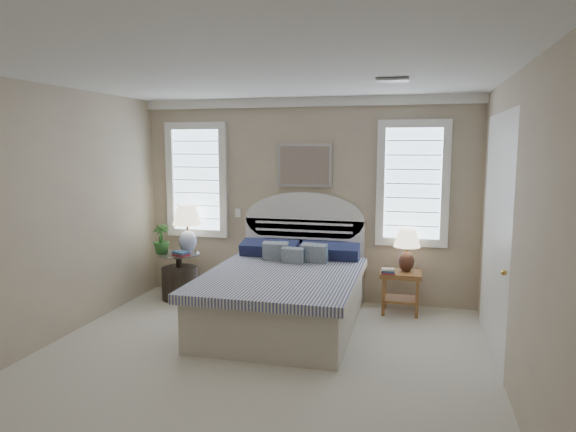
{
  "coord_description": "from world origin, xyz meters",
  "views": [
    {
      "loc": [
        1.46,
        -4.2,
        2.07
      ],
      "look_at": [
        0.14,
        1.0,
        1.34
      ],
      "focal_mm": 32.0,
      "sensor_mm": 36.0,
      "label": 1
    }
  ],
  "objects_px": {
    "nightstand_right": "(401,283)",
    "lamp_right": "(407,245)",
    "side_table_left": "(179,271)",
    "bed": "(286,291)",
    "floor_pot": "(180,283)",
    "lamp_left": "(187,223)"
  },
  "relations": [
    {
      "from": "side_table_left",
      "to": "lamp_right",
      "type": "distance_m",
      "value": 3.05
    },
    {
      "from": "nightstand_right",
      "to": "lamp_right",
      "type": "height_order",
      "value": "lamp_right"
    },
    {
      "from": "lamp_right",
      "to": "nightstand_right",
      "type": "bearing_deg",
      "value": -137.23
    },
    {
      "from": "bed",
      "to": "side_table_left",
      "type": "bearing_deg",
      "value": 160.26
    },
    {
      "from": "nightstand_right",
      "to": "lamp_left",
      "type": "xyz_separation_m",
      "value": [
        -2.88,
        0.04,
        0.64
      ]
    },
    {
      "from": "side_table_left",
      "to": "nightstand_right",
      "type": "bearing_deg",
      "value": 1.94
    },
    {
      "from": "nightstand_right",
      "to": "floor_pot",
      "type": "relative_size",
      "value": 1.1
    },
    {
      "from": "side_table_left",
      "to": "lamp_right",
      "type": "xyz_separation_m",
      "value": [
        3.01,
        0.15,
        0.47
      ]
    },
    {
      "from": "floor_pot",
      "to": "lamp_right",
      "type": "bearing_deg",
      "value": 3.08
    },
    {
      "from": "nightstand_right",
      "to": "lamp_right",
      "type": "distance_m",
      "value": 0.48
    },
    {
      "from": "floor_pot",
      "to": "bed",
      "type": "bearing_deg",
      "value": -19.55
    },
    {
      "from": "side_table_left",
      "to": "nightstand_right",
      "type": "height_order",
      "value": "side_table_left"
    },
    {
      "from": "bed",
      "to": "lamp_right",
      "type": "distance_m",
      "value": 1.62
    },
    {
      "from": "bed",
      "to": "lamp_left",
      "type": "relative_size",
      "value": 3.49
    },
    {
      "from": "side_table_left",
      "to": "floor_pot",
      "type": "bearing_deg",
      "value": -51.53
    },
    {
      "from": "side_table_left",
      "to": "lamp_left",
      "type": "relative_size",
      "value": 0.97
    },
    {
      "from": "nightstand_right",
      "to": "floor_pot",
      "type": "bearing_deg",
      "value": -177.89
    },
    {
      "from": "bed",
      "to": "side_table_left",
      "type": "xyz_separation_m",
      "value": [
        -1.65,
        0.59,
        0.0
      ]
    },
    {
      "from": "bed",
      "to": "lamp_right",
      "type": "bearing_deg",
      "value": 28.77
    },
    {
      "from": "bed",
      "to": "floor_pot",
      "type": "distance_m",
      "value": 1.75
    },
    {
      "from": "bed",
      "to": "nightstand_right",
      "type": "bearing_deg",
      "value": 28.03
    },
    {
      "from": "side_table_left",
      "to": "lamp_right",
      "type": "bearing_deg",
      "value": 2.91
    }
  ]
}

